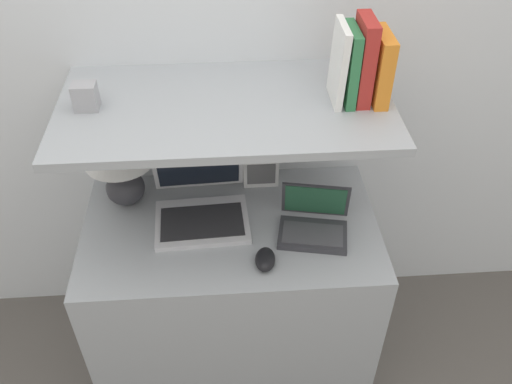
{
  "coord_description": "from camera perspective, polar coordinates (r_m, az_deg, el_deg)",
  "views": [
    {
      "loc": [
        -0.01,
        -1.07,
        2.07
      ],
      "look_at": [
        0.09,
        0.31,
        0.89
      ],
      "focal_mm": 38.0,
      "sensor_mm": 36.0,
      "label": 1
    }
  ],
  "objects": [
    {
      "name": "router_box",
      "position": [
        2.05,
        0.5,
        2.4
      ],
      "size": [
        0.13,
        0.06,
        0.13
      ],
      "color": "white",
      "rests_on": "desk"
    },
    {
      "name": "table_lamp",
      "position": [
        1.94,
        -14.16,
        3.45
      ],
      "size": [
        0.25,
        0.25,
        0.3
      ],
      "color": "#2D2D33",
      "rests_on": "desk"
    },
    {
      "name": "book_white",
      "position": [
        1.67,
        8.7,
        13.19
      ],
      "size": [
        0.03,
        0.15,
        0.24
      ],
      "color": "silver",
      "rests_on": "shelf"
    },
    {
      "name": "desk",
      "position": [
        2.19,
        -2.39,
        -10.56
      ],
      "size": [
        1.04,
        0.61,
        0.74
      ],
      "color": "#999EA3",
      "rests_on": "ground_plane"
    },
    {
      "name": "book_red",
      "position": [
        1.68,
        11.26,
        13.41
      ],
      "size": [
        0.04,
        0.14,
        0.26
      ],
      "color": "#A82823",
      "rests_on": "shelf"
    },
    {
      "name": "shelf_gadget",
      "position": [
        1.72,
        -17.51,
        9.56
      ],
      "size": [
        0.07,
        0.06,
        0.08
      ],
      "color": "#99999E",
      "rests_on": "shelf"
    },
    {
      "name": "laptop_small",
      "position": [
        1.88,
        6.08,
        -3.28
      ],
      "size": [
        0.26,
        0.23,
        0.17
      ],
      "color": "#333338",
      "rests_on": "desk"
    },
    {
      "name": "laptop_large",
      "position": [
        1.93,
        -5.83,
        -1.18
      ],
      "size": [
        0.34,
        0.33,
        0.25
      ],
      "color": "silver",
      "rests_on": "desk"
    },
    {
      "name": "wall_back",
      "position": [
        1.96,
        -3.5,
        13.89
      ],
      "size": [
        6.0,
        0.05,
        2.4
      ],
      "color": "silver",
      "rests_on": "ground_plane"
    },
    {
      "name": "back_riser",
      "position": [
        2.26,
        -2.85,
        -0.72
      ],
      "size": [
        1.04,
        0.04,
        1.17
      ],
      "color": "silver",
      "rests_on": "ground_plane"
    },
    {
      "name": "book_green",
      "position": [
        1.68,
        9.84,
        13.01
      ],
      "size": [
        0.03,
        0.15,
        0.23
      ],
      "color": "#2D7042",
      "rests_on": "shelf"
    },
    {
      "name": "computer_mouse",
      "position": [
        1.77,
        0.97,
        -7.12
      ],
      "size": [
        0.08,
        0.11,
        0.04
      ],
      "color": "black",
      "rests_on": "desk"
    },
    {
      "name": "shelf",
      "position": [
        1.7,
        -3.23,
        8.88
      ],
      "size": [
        1.04,
        0.55,
        0.03
      ],
      "color": "#999EA3",
      "rests_on": "back_riser"
    },
    {
      "name": "book_orange",
      "position": [
        1.71,
        12.91,
        12.71
      ],
      "size": [
        0.04,
        0.16,
        0.21
      ],
      "color": "orange",
      "rests_on": "shelf"
    }
  ]
}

